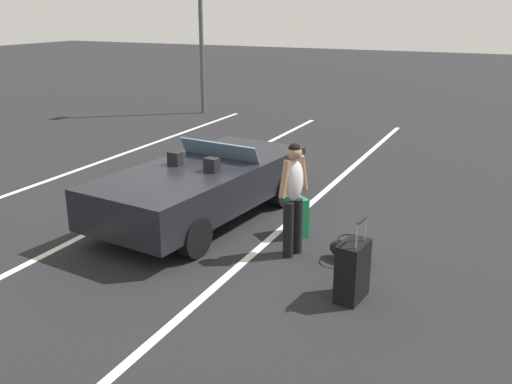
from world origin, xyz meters
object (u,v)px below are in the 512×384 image
Objects in this scene: suitcase_medium_bright at (296,216)px; duffel_bag at (350,251)px; suitcase_large_black at (352,271)px; parking_lamp_post at (200,8)px; traveler_person at (294,193)px; convertible_car at (209,182)px.

suitcase_medium_bright is 1.20m from duffel_bag.
suitcase_large_black is 0.18× the size of parking_lamp_post.
duffel_bag is 0.12× the size of parking_lamp_post.
suitcase_medium_bright is 0.90× the size of duffel_bag.
suitcase_large_black is 1.09m from duffel_bag.
parking_lamp_post is at bearing -36.38° from traveler_person.
traveler_person is at bearing -123.03° from suitcase_medium_bright.
parking_lamp_post is (9.33, 7.01, 2.47)m from traveler_person.
suitcase_large_black reaches higher than duffel_bag.
parking_lamp_post is (9.19, 7.83, 3.24)m from duffel_bag.
traveler_person is (-0.88, -1.88, 0.34)m from convertible_car.
suitcase_large_black is 0.64× the size of traveler_person.
traveler_person reaches higher than suitcase_large_black.
convertible_car is 2.84m from duffel_bag.
parking_lamp_post is (8.62, 6.78, 3.09)m from suitcase_medium_bright.
suitcase_large_black is 2.10m from suitcase_medium_bright.
duffel_bag is (1.03, 0.31, -0.21)m from suitcase_large_black.
suitcase_medium_bright is at bearing -141.84° from parking_lamp_post.
convertible_car is at bearing -148.75° from parking_lamp_post.
traveler_person reaches higher than convertible_car.
traveler_person is 11.92m from parking_lamp_post.
duffel_bag is 1.13m from traveler_person.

